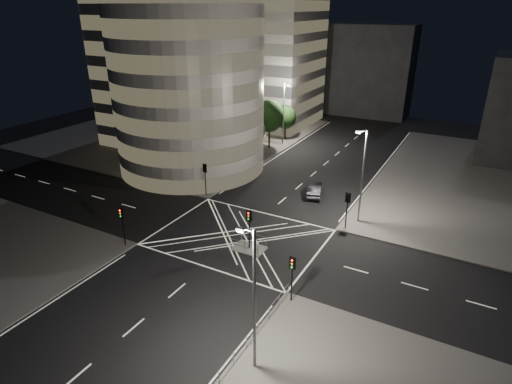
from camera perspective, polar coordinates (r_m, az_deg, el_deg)
The scene contains 24 objects.
ground at distance 43.34m, azimuth -2.22°, elevation -6.04°, with size 120.00×120.00×0.00m, color black.
sidewalk_far_left at distance 79.46m, azimuth -10.31°, elevation 7.72°, with size 42.00×42.00×0.15m, color #5A5755.
central_island at distance 41.31m, azimuth -0.90°, elevation -7.52°, with size 3.00×2.00×0.15m, color slate.
office_tower_curved at distance 65.49m, azimuth -9.89°, elevation 15.65°, with size 30.00×29.00×27.20m.
office_block_rear at distance 85.61m, azimuth -0.51°, elevation 16.80°, with size 24.00×16.00×22.00m, color gray.
building_far_end at distance 94.00m, azimuth 14.53°, elevation 15.39°, with size 18.00×8.00×18.00m, color black.
tree_a at distance 53.65m, azimuth -7.03°, elevation 5.29°, with size 3.88×3.88×6.78m.
tree_b at distance 58.27m, azimuth -3.63°, elevation 7.33°, with size 4.71×4.71×7.66m.
tree_c at distance 63.36m, azimuth -0.70°, elevation 8.22°, with size 4.22×4.22×6.83m.
tree_d at distance 68.26m, azimuth 1.81°, elevation 10.09°, with size 4.47×4.47×7.83m.
tree_e at distance 73.85m, azimuth 3.95°, elevation 9.95°, with size 3.59×3.59×5.88m.
traffic_signal_fl at distance 51.63m, azimuth -6.80°, elevation 2.46°, with size 0.55×0.22×4.00m.
traffic_signal_nl at distance 42.33m, azimuth -17.43°, elevation -3.50°, with size 0.55×0.22×4.00m.
traffic_signal_fr at distance 44.47m, azimuth 12.09°, elevation -1.54°, with size 0.55×0.22×4.00m.
traffic_signal_nr at distance 33.22m, azimuth 4.86°, elevation -10.41°, with size 0.55×0.22×4.00m.
traffic_signal_island at distance 39.91m, azimuth -0.92°, elevation -4.04°, with size 0.55×0.22×4.00m.
street_lamp_left_near at distance 55.17m, azimuth -4.36°, elevation 6.85°, with size 1.25×0.25×10.00m.
street_lamp_left_far at distance 70.40m, azimuth 3.73°, elevation 10.59°, with size 1.25×0.25×10.00m.
street_lamp_right_far at distance 45.27m, azimuth 13.98°, elevation 2.35°, with size 1.25×0.25×10.00m.
street_lamp_right_near at distance 26.21m, azimuth -0.32°, elevation -13.83°, with size 1.25×0.25×10.00m.
railing_near_right at distance 30.98m, azimuth -0.48°, elevation -18.48°, with size 0.06×11.70×1.10m, color slate.
railing_island_south at distance 40.32m, azimuth -1.54°, elevation -7.34°, with size 2.80×0.06×1.10m, color slate.
railing_island_north at distance 41.67m, azimuth -0.29°, elevation -6.23°, with size 2.80×0.06×1.10m, color slate.
sedan at distance 52.72m, azimuth 7.79°, elevation 0.34°, with size 1.62×4.64×1.53m, color black.
Camera 1 is at (19.56, -32.13, 21.53)m, focal length 30.00 mm.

